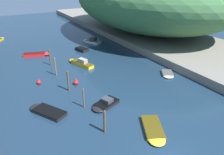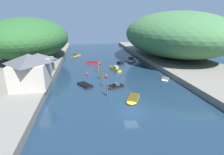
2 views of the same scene
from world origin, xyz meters
name	(u,v)px [view 1 (image 1 of 2)]	position (x,y,z in m)	size (l,w,h in m)	color
water_surface	(67,63)	(0.00, 30.00, 0.00)	(130.00, 130.00, 0.00)	#192D42
right_bank	(168,41)	(27.09, 30.00, 0.74)	(22.00, 120.00, 1.49)	slate
boat_navy_launch	(168,74)	(13.57, 15.42, 0.22)	(3.29, 3.73, 0.46)	silver
boat_red_skiff	(92,41)	(10.48, 40.63, 0.46)	(4.26, 5.35, 1.52)	white
boat_white_cruiser	(105,104)	(-0.80, 12.28, 0.31)	(4.59, 3.30, 0.99)	black
boat_near_quay	(80,63)	(1.97, 27.74, 0.47)	(3.41, 6.52, 1.49)	gold
boat_yellow_tender	(154,131)	(1.47, 4.63, 0.23)	(4.15, 5.58, 0.48)	gold
boat_mid_channel	(81,49)	(5.51, 36.01, 0.36)	(2.58, 4.11, 0.72)	black
boat_small_dinghy	(38,54)	(-4.08, 37.41, 0.34)	(5.82, 3.33, 0.68)	red
boat_open_rowboat	(46,111)	(-8.17, 14.76, 0.26)	(4.38, 5.66, 0.54)	black
mooring_post_nearest	(105,121)	(-3.33, 7.51, 1.49)	(0.31, 0.31, 2.97)	#4C3D2D
mooring_post_second	(84,98)	(-3.35, 13.43, 1.44)	(0.22, 0.22, 2.86)	brown
mooring_post_middle	(68,81)	(-3.52, 18.91, 1.67)	(0.31, 0.31, 3.31)	#4C3D2D
mooring_post_fourth	(55,66)	(-3.57, 25.45, 1.72)	(0.26, 0.26, 3.42)	brown
mooring_post_farthest	(50,57)	(-3.11, 30.57, 1.66)	(0.29, 0.29, 3.31)	#4C3D2D
channel_buoy_near	(39,82)	(-7.07, 23.41, 0.40)	(0.68, 0.68, 1.02)	red
channel_buoy_far	(76,82)	(-1.84, 20.25, 0.46)	(0.78, 0.78, 1.18)	red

